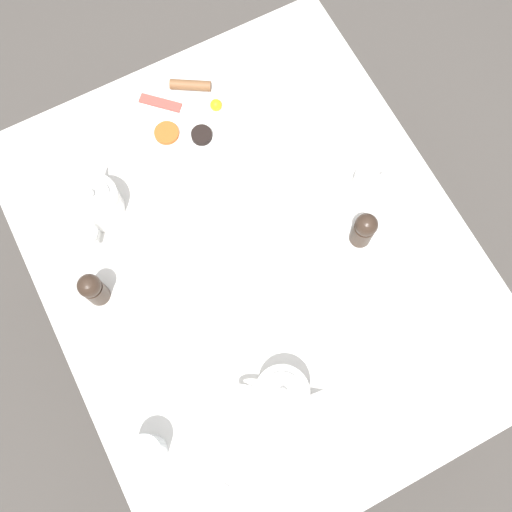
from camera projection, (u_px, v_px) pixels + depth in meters
The scene contains 14 objects.
ground_plane at pixel (256, 319), 2.08m from camera, with size 8.00×8.00×0.00m, color #4C4742.
table at pixel (256, 267), 1.43m from camera, with size 0.94×1.14×0.76m.
breakfast_plate at pixel (188, 114), 1.45m from camera, with size 0.28×0.28×0.04m.
teapot_near at pixel (97, 203), 1.35m from camera, with size 0.11×0.18×0.11m.
teapot_far at pixel (281, 393), 1.23m from camera, with size 0.16×0.13×0.11m.
teacup_with_saucer_left at pixel (284, 175), 1.39m from camera, with size 0.14×0.14×0.06m.
water_glass_tall at pixel (147, 452), 1.19m from camera, with size 0.07×0.07×0.09m.
water_glass_short at pixel (325, 231), 1.33m from camera, with size 0.07×0.07×0.09m.
creamer_jug at pixel (365, 181), 1.38m from camera, with size 0.08×0.05×0.07m.
pepper_grinder at pixel (364, 229), 1.31m from camera, with size 0.05×0.05×0.12m.
salt_grinder at pixel (93, 289), 1.28m from camera, with size 0.05×0.05×0.12m.
fork_by_plate at pixel (316, 124), 1.45m from camera, with size 0.05×0.16×0.00m.
knife_by_plate at pixel (438, 289), 1.34m from camera, with size 0.15×0.17×0.00m.
spoon_for_tea at pixel (278, 69), 1.50m from camera, with size 0.04×0.16×0.00m.
Camera 1 is at (-0.18, -0.34, 2.06)m, focal length 42.00 mm.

